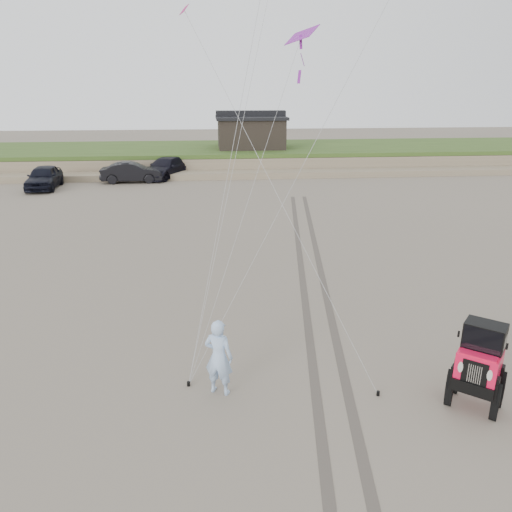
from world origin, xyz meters
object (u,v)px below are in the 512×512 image
object	(u,v)px
cabin	(251,131)
truck_c	(166,168)
jeep	(477,375)
truck_b	(132,172)
truck_a	(44,177)
man	(219,357)

from	to	relation	value
cabin	truck_c	size ratio (longest dim) A/B	1.13
jeep	cabin	bearing A→B (deg)	133.03
truck_c	cabin	bearing A→B (deg)	65.17
truck_b	truck_c	size ratio (longest dim) A/B	0.85
truck_a	man	size ratio (longest dim) A/B	2.50
man	jeep	bearing A→B (deg)	-167.69
truck_a	truck_c	bearing A→B (deg)	20.96
cabin	man	xyz separation A→B (m)	(-3.91, -36.79, -2.25)
cabin	jeep	distance (m)	38.07
jeep	man	distance (m)	6.09
cabin	man	distance (m)	37.06
cabin	truck_b	xyz separation A→B (m)	(-10.03, -7.53, -2.45)
jeep	man	bearing A→B (deg)	-151.03
cabin	man	bearing A→B (deg)	-96.07
truck_c	truck_a	bearing A→B (deg)	-127.87
truck_a	truck_c	size ratio (longest dim) A/B	0.88
truck_c	jeep	xyz separation A→B (m)	(9.56, -32.30, 0.03)
truck_c	man	xyz separation A→B (m)	(3.58, -31.14, 0.17)
truck_b	man	size ratio (longest dim) A/B	2.42
cabin	truck_a	world-z (taller)	cabin
truck_a	truck_b	world-z (taller)	truck_a
truck_a	jeep	world-z (taller)	jeep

